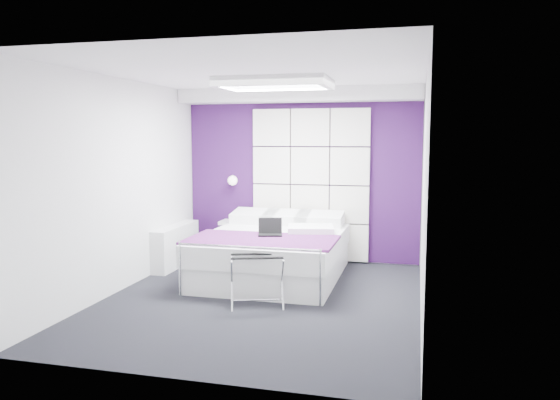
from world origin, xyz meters
name	(u,v)px	position (x,y,z in m)	size (l,w,h in m)	color
floor	(262,299)	(0.00, 0.00, 0.00)	(4.40, 4.40, 0.00)	black
ceiling	(261,73)	(0.00, 0.00, 2.60)	(4.40, 4.40, 0.00)	white
wall_back	(301,176)	(0.00, 2.20, 1.30)	(3.60, 3.60, 0.00)	silver
wall_left	(120,185)	(-1.80, 0.00, 1.30)	(4.40, 4.40, 0.00)	silver
wall_right	(424,193)	(1.80, 0.00, 1.30)	(4.40, 4.40, 0.00)	silver
accent_wall	(301,176)	(0.00, 2.19, 1.30)	(3.58, 0.02, 2.58)	#320F43
soffit	(298,95)	(0.00, 1.95, 2.50)	(3.58, 0.50, 0.20)	white
headboard	(310,185)	(0.15, 2.14, 1.17)	(1.80, 0.08, 2.30)	white
skylight	(275,83)	(0.00, 0.60, 2.55)	(1.36, 0.86, 0.12)	white
wall_lamp	(233,180)	(-1.05, 2.06, 1.22)	(0.15, 0.15, 0.15)	white
radiator	(176,246)	(-1.69, 1.30, 0.30)	(0.22, 1.20, 0.60)	white
bed	(273,253)	(-0.13, 1.03, 0.33)	(1.85, 2.24, 0.78)	white
nightstand	(236,222)	(-1.00, 2.02, 0.57)	(0.46, 0.36, 0.05)	white
luggage_rack	(257,280)	(0.01, -0.23, 0.29)	(0.58, 0.43, 0.57)	silver
laptop	(271,231)	(-0.08, 0.73, 0.69)	(0.30, 0.22, 0.22)	black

